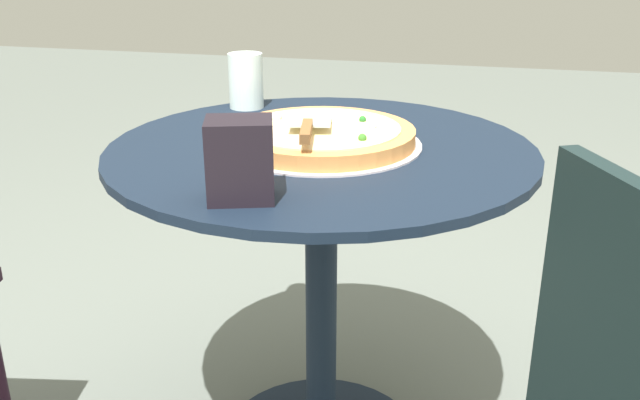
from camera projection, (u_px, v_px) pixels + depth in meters
name	position (u px, v px, depth m)	size (l,w,h in m)	color
patio_table	(321.00, 243.00, 1.44)	(0.84, 0.84, 0.73)	black
pizza_on_tray	(320.00, 136.00, 1.36)	(0.39, 0.39, 0.05)	silver
pizza_server	(309.00, 126.00, 1.28)	(0.22, 0.10, 0.02)	silver
drinking_cup	(246.00, 81.00, 1.63)	(0.08, 0.08, 0.13)	silver
napkin_dispenser	(240.00, 160.00, 1.07)	(0.10, 0.08, 0.13)	black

